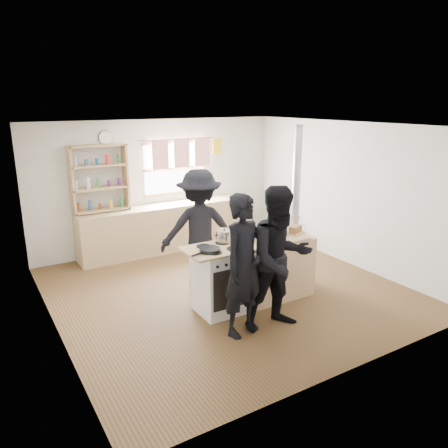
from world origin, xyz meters
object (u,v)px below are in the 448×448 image
(roast_tray, at_px, (255,237))
(person_near_right, at_px, (280,259))
(skillet_greens, at_px, (210,250))
(stockpot_stove, at_px, (224,236))
(bread_board, at_px, (295,230))
(person_far, at_px, (199,229))
(thermos, at_px, (200,193))
(cooking_island, at_px, (254,271))
(flue_heater, at_px, (294,245))
(stockpot_counter, at_px, (277,227))
(person_near_left, at_px, (244,266))

(roast_tray, height_order, person_near_right, person_near_right)
(person_near_right, bearing_deg, skillet_greens, 137.82)
(stockpot_stove, bearing_deg, roast_tray, -18.76)
(bread_board, distance_m, person_far, 1.46)
(roast_tray, xyz_separation_m, person_near_right, (-0.18, -0.81, -0.04))
(person_far, bearing_deg, person_near_right, 116.97)
(thermos, bearing_deg, stockpot_stove, -111.15)
(thermos, height_order, skillet_greens, thermos)
(cooking_island, distance_m, skillet_greens, 0.92)
(skillet_greens, height_order, flue_heater, flue_heater)
(skillet_greens, distance_m, roast_tray, 0.81)
(flue_heater, distance_m, person_near_right, 1.47)
(stockpot_counter, bearing_deg, roast_tray, -173.21)
(stockpot_counter, bearing_deg, person_far, 136.35)
(stockpot_stove, relative_size, person_far, 0.13)
(skillet_greens, relative_size, stockpot_stove, 1.42)
(person_near_left, bearing_deg, flue_heater, 13.42)
(roast_tray, bearing_deg, person_far, 115.61)
(skillet_greens, distance_m, person_far, 1.07)
(roast_tray, height_order, bread_board, bread_board)
(cooking_island, distance_m, stockpot_stove, 0.70)
(stockpot_stove, bearing_deg, bread_board, -11.25)
(person_near_left, height_order, person_near_right, person_near_right)
(thermos, height_order, person_far, person_far)
(cooking_island, xyz_separation_m, roast_tray, (0.02, 0.04, 0.50))
(stockpot_counter, distance_m, person_near_left, 1.32)
(thermos, xyz_separation_m, cooking_island, (-0.61, -2.77, -0.59))
(stockpot_stove, bearing_deg, cooking_island, -24.96)
(cooking_island, bearing_deg, person_far, 113.43)
(person_near_left, xyz_separation_m, person_near_right, (0.46, -0.12, 0.03))
(thermos, xyz_separation_m, person_near_right, (-0.76, -3.54, -0.13))
(roast_tray, height_order, stockpot_stove, stockpot_stove)
(person_near_left, xyz_separation_m, person_far, (0.22, 1.57, 0.03))
(stockpot_stove, height_order, person_far, person_far)
(roast_tray, relative_size, stockpot_counter, 1.34)
(stockpot_stove, bearing_deg, flue_heater, 1.05)
(skillet_greens, bearing_deg, roast_tray, 8.71)
(flue_heater, bearing_deg, stockpot_counter, -165.33)
(roast_tray, distance_m, stockpot_stove, 0.44)
(skillet_greens, relative_size, person_far, 0.18)
(thermos, height_order, bread_board, thermos)
(stockpot_stove, bearing_deg, thermos, 68.85)
(cooking_island, xyz_separation_m, person_far, (-0.40, 0.92, 0.46))
(bread_board, bearing_deg, stockpot_counter, 151.60)
(thermos, relative_size, cooking_island, 0.16)
(roast_tray, height_order, stockpot_counter, stockpot_counter)
(cooking_island, distance_m, person_near_right, 0.91)
(person_near_left, height_order, person_far, person_far)
(person_near_right, bearing_deg, cooking_island, 84.56)
(thermos, xyz_separation_m, roast_tray, (-0.58, -2.73, -0.09))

